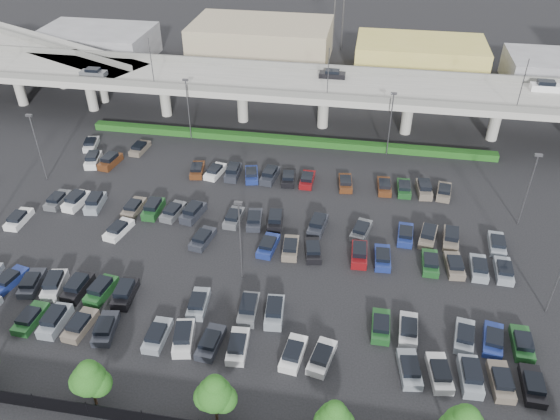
{
  "coord_description": "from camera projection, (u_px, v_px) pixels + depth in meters",
  "views": [
    {
      "loc": [
        12.15,
        -53.52,
        41.84
      ],
      "look_at": [
        2.52,
        3.05,
        2.0
      ],
      "focal_mm": 35.0,
      "sensor_mm": 36.0,
      "label": 1
    }
  ],
  "objects": [
    {
      "name": "tree_row",
      "position": [
        199.0,
        393.0,
        45.29
      ],
      "size": [
        65.07,
        3.66,
        5.94
      ],
      "color": "#332316",
      "rests_on": "ground"
    },
    {
      "name": "overpass",
      "position": [
        293.0,
        86.0,
        90.85
      ],
      "size": [
        150.0,
        13.0,
        15.8
      ],
      "color": "gray",
      "rests_on": "ground"
    },
    {
      "name": "ground",
      "position": [
        256.0,
        235.0,
        68.88
      ],
      "size": [
        280.0,
        280.0,
        0.0
      ],
      "primitive_type": "plane",
      "color": "black"
    },
    {
      "name": "parked_cars",
      "position": [
        246.0,
        249.0,
        65.59
      ],
      "size": [
        62.92,
        41.69,
        1.67
      ],
      "color": "navy",
      "rests_on": "ground"
    },
    {
      "name": "light_poles",
      "position": [
        226.0,
        182.0,
        67.51
      ],
      "size": [
        66.9,
        48.38,
        10.3
      ],
      "color": "#444449",
      "rests_on": "ground"
    },
    {
      "name": "distant_buildings",
      "position": [
        373.0,
        51.0,
        115.09
      ],
      "size": [
        138.0,
        24.0,
        9.0
      ],
      "color": "gray",
      "rests_on": "ground"
    },
    {
      "name": "on_ramp",
      "position": [
        40.0,
        49.0,
        107.01
      ],
      "size": [
        50.93,
        30.13,
        8.8
      ],
      "color": "gray",
      "rests_on": "ground"
    },
    {
      "name": "hedge",
      "position": [
        287.0,
        140.0,
        88.81
      ],
      "size": [
        66.0,
        1.6,
        1.1
      ],
      "primitive_type": "cube",
      "color": "#193D12",
      "rests_on": "ground"
    }
  ]
}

